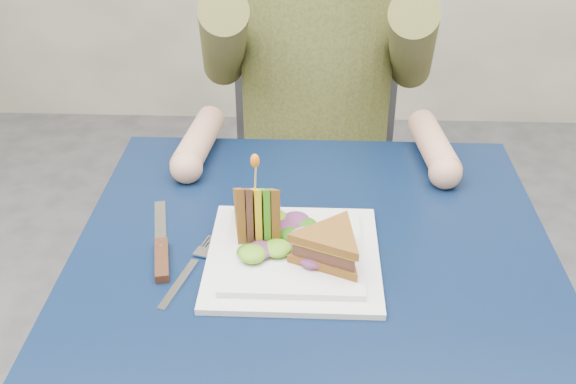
{
  "coord_description": "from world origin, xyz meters",
  "views": [
    {
      "loc": [
        -0.01,
        -0.84,
        1.36
      ],
      "look_at": [
        -0.04,
        0.03,
        0.82
      ],
      "focal_mm": 42.0,
      "sensor_mm": 36.0,
      "label": 1
    }
  ],
  "objects_px": {
    "table": "(313,291)",
    "diner": "(318,19)",
    "sandwich_flat": "(331,246)",
    "sandwich_upright": "(257,213)",
    "fork": "(187,272)",
    "knife": "(162,252)",
    "chair": "(314,148)",
    "plate": "(293,255)"
  },
  "relations": [
    {
      "from": "sandwich_flat",
      "to": "knife",
      "type": "bearing_deg",
      "value": 174.06
    },
    {
      "from": "sandwich_upright",
      "to": "diner",
      "type": "bearing_deg",
      "value": 80.9
    },
    {
      "from": "plate",
      "to": "table",
      "type": "bearing_deg",
      "value": 33.55
    },
    {
      "from": "chair",
      "to": "sandwich_upright",
      "type": "xyz_separation_m",
      "value": [
        -0.09,
        -0.67,
        0.24
      ]
    },
    {
      "from": "diner",
      "to": "fork",
      "type": "relative_size",
      "value": 4.24
    },
    {
      "from": "diner",
      "to": "knife",
      "type": "relative_size",
      "value": 3.39
    },
    {
      "from": "fork",
      "to": "diner",
      "type": "bearing_deg",
      "value": 73.86
    },
    {
      "from": "chair",
      "to": "sandwich_flat",
      "type": "height_order",
      "value": "chair"
    },
    {
      "from": "chair",
      "to": "diner",
      "type": "relative_size",
      "value": 1.25
    },
    {
      "from": "chair",
      "to": "plate",
      "type": "distance_m",
      "value": 0.74
    },
    {
      "from": "chair",
      "to": "plate",
      "type": "xyz_separation_m",
      "value": [
        -0.03,
        -0.72,
        0.2
      ]
    },
    {
      "from": "plate",
      "to": "sandwich_flat",
      "type": "bearing_deg",
      "value": -24.44
    },
    {
      "from": "diner",
      "to": "sandwich_upright",
      "type": "distance_m",
      "value": 0.58
    },
    {
      "from": "chair",
      "to": "sandwich_upright",
      "type": "height_order",
      "value": "chair"
    },
    {
      "from": "table",
      "to": "sandwich_flat",
      "type": "xyz_separation_m",
      "value": [
        0.02,
        -0.05,
        0.12
      ]
    },
    {
      "from": "plate",
      "to": "knife",
      "type": "xyz_separation_m",
      "value": [
        -0.2,
        0.0,
        -0.0
      ]
    },
    {
      "from": "sandwich_upright",
      "to": "knife",
      "type": "height_order",
      "value": "sandwich_upright"
    },
    {
      "from": "table",
      "to": "fork",
      "type": "relative_size",
      "value": 4.26
    },
    {
      "from": "table",
      "to": "chair",
      "type": "relative_size",
      "value": 0.81
    },
    {
      "from": "table",
      "to": "sandwich_flat",
      "type": "relative_size",
      "value": 4.49
    },
    {
      "from": "plate",
      "to": "sandwich_flat",
      "type": "xyz_separation_m",
      "value": [
        0.06,
        -0.02,
        0.04
      ]
    },
    {
      "from": "plate",
      "to": "chair",
      "type": "bearing_deg",
      "value": 87.51
    },
    {
      "from": "table",
      "to": "diner",
      "type": "distance_m",
      "value": 0.64
    },
    {
      "from": "table",
      "to": "plate",
      "type": "xyz_separation_m",
      "value": [
        -0.03,
        -0.02,
        0.09
      ]
    },
    {
      "from": "plate",
      "to": "sandwich_upright",
      "type": "relative_size",
      "value": 1.77
    },
    {
      "from": "table",
      "to": "chair",
      "type": "bearing_deg",
      "value": 90.0
    },
    {
      "from": "sandwich_flat",
      "to": "diner",
      "type": "bearing_deg",
      "value": 92.17
    },
    {
      "from": "chair",
      "to": "sandwich_upright",
      "type": "distance_m",
      "value": 0.72
    },
    {
      "from": "sandwich_upright",
      "to": "knife",
      "type": "relative_size",
      "value": 0.67
    },
    {
      "from": "plate",
      "to": "sandwich_flat",
      "type": "distance_m",
      "value": 0.07
    },
    {
      "from": "plate",
      "to": "sandwich_upright",
      "type": "xyz_separation_m",
      "value": [
        -0.06,
        0.05,
        0.05
      ]
    },
    {
      "from": "table",
      "to": "diner",
      "type": "relative_size",
      "value": 1.01
    },
    {
      "from": "fork",
      "to": "knife",
      "type": "relative_size",
      "value": 0.8
    },
    {
      "from": "fork",
      "to": "table",
      "type": "bearing_deg",
      "value": 18.03
    },
    {
      "from": "sandwich_flat",
      "to": "knife",
      "type": "height_order",
      "value": "sandwich_flat"
    },
    {
      "from": "table",
      "to": "diner",
      "type": "xyz_separation_m",
      "value": [
        -0.0,
        0.58,
        0.26
      ]
    },
    {
      "from": "sandwich_flat",
      "to": "sandwich_upright",
      "type": "height_order",
      "value": "sandwich_upright"
    },
    {
      "from": "plate",
      "to": "fork",
      "type": "height_order",
      "value": "plate"
    },
    {
      "from": "knife",
      "to": "chair",
      "type": "bearing_deg",
      "value": 71.92
    },
    {
      "from": "plate",
      "to": "fork",
      "type": "relative_size",
      "value": 1.48
    },
    {
      "from": "table",
      "to": "chair",
      "type": "distance_m",
      "value": 0.7
    },
    {
      "from": "fork",
      "to": "sandwich_flat",
      "type": "bearing_deg",
      "value": 4.09
    }
  ]
}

